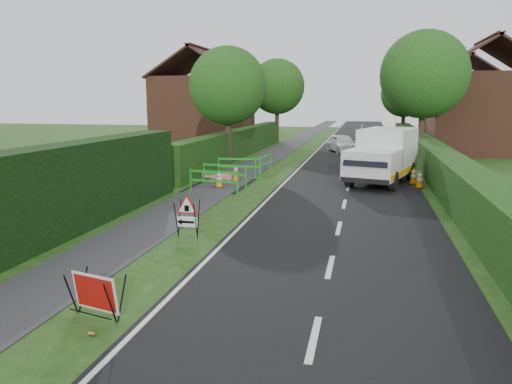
{
  "coord_description": "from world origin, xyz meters",
  "views": [
    {
      "loc": [
        3.18,
        -9.79,
        3.71
      ],
      "look_at": [
        0.25,
        3.49,
        1.19
      ],
      "focal_mm": 35.0,
      "sensor_mm": 36.0,
      "label": 1
    }
  ],
  "objects_px": {
    "triangle_sign": "(186,213)",
    "works_van": "(383,155)",
    "red_rect_sign": "(95,294)",
    "hatchback_car": "(342,143)"
  },
  "relations": [
    {
      "from": "red_rect_sign",
      "to": "triangle_sign",
      "type": "xyz_separation_m",
      "value": [
        -0.26,
        5.14,
        0.25
      ]
    },
    {
      "from": "red_rect_sign",
      "to": "triangle_sign",
      "type": "distance_m",
      "value": 5.15
    },
    {
      "from": "works_van",
      "to": "triangle_sign",
      "type": "bearing_deg",
      "value": -101.22
    },
    {
      "from": "red_rect_sign",
      "to": "hatchback_car",
      "type": "xyz_separation_m",
      "value": [
        2.74,
        28.83,
        0.2
      ]
    },
    {
      "from": "triangle_sign",
      "to": "works_van",
      "type": "distance_m",
      "value": 11.93
    },
    {
      "from": "triangle_sign",
      "to": "works_van",
      "type": "relative_size",
      "value": 0.18
    },
    {
      "from": "red_rect_sign",
      "to": "triangle_sign",
      "type": "height_order",
      "value": "triangle_sign"
    },
    {
      "from": "triangle_sign",
      "to": "works_van",
      "type": "xyz_separation_m",
      "value": [
        5.46,
        10.6,
        0.58
      ]
    },
    {
      "from": "works_van",
      "to": "hatchback_car",
      "type": "bearing_deg",
      "value": 116.65
    },
    {
      "from": "triangle_sign",
      "to": "hatchback_car",
      "type": "xyz_separation_m",
      "value": [
        3.0,
        23.69,
        -0.05
      ]
    }
  ]
}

